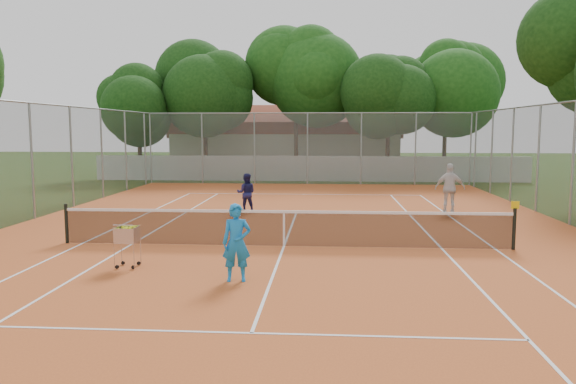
# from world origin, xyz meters

# --- Properties ---
(ground) EXTENTS (120.00, 120.00, 0.00)m
(ground) POSITION_xyz_m (0.00, 0.00, 0.00)
(ground) COLOR #1C360E
(ground) RESTS_ON ground
(court_pad) EXTENTS (18.00, 34.00, 0.02)m
(court_pad) POSITION_xyz_m (0.00, 0.00, 0.01)
(court_pad) COLOR #BE5724
(court_pad) RESTS_ON ground
(court_lines) EXTENTS (10.98, 23.78, 0.01)m
(court_lines) POSITION_xyz_m (0.00, 0.00, 0.02)
(court_lines) COLOR white
(court_lines) RESTS_ON court_pad
(tennis_net) EXTENTS (11.88, 0.10, 0.98)m
(tennis_net) POSITION_xyz_m (0.00, 0.00, 0.51)
(tennis_net) COLOR black
(tennis_net) RESTS_ON court_pad
(perimeter_fence) EXTENTS (18.00, 34.00, 4.00)m
(perimeter_fence) POSITION_xyz_m (0.00, 0.00, 2.00)
(perimeter_fence) COLOR slate
(perimeter_fence) RESTS_ON ground
(boundary_wall) EXTENTS (26.00, 0.30, 1.50)m
(boundary_wall) POSITION_xyz_m (0.00, 19.00, 0.75)
(boundary_wall) COLOR silver
(boundary_wall) RESTS_ON ground
(clubhouse) EXTENTS (16.40, 9.00, 4.40)m
(clubhouse) POSITION_xyz_m (-2.00, 29.00, 2.20)
(clubhouse) COLOR beige
(clubhouse) RESTS_ON ground
(tropical_trees) EXTENTS (29.00, 19.00, 10.00)m
(tropical_trees) POSITION_xyz_m (0.00, 22.00, 5.00)
(tropical_trees) COLOR black
(tropical_trees) RESTS_ON ground
(player_near) EXTENTS (0.62, 0.45, 1.59)m
(player_near) POSITION_xyz_m (-0.70, -3.47, 0.82)
(player_near) COLOR #187DCE
(player_near) RESTS_ON court_pad
(player_far_left) EXTENTS (0.73, 0.58, 1.46)m
(player_far_left) POSITION_xyz_m (-1.87, 5.97, 0.75)
(player_far_left) COLOR #191A4B
(player_far_left) RESTS_ON court_pad
(player_far_right) EXTENTS (1.13, 0.60, 1.83)m
(player_far_right) POSITION_xyz_m (5.66, 6.38, 0.94)
(player_far_right) COLOR silver
(player_far_right) RESTS_ON court_pad
(ball_hopper) EXTENTS (0.57, 0.57, 1.01)m
(ball_hopper) POSITION_xyz_m (-3.32, -2.53, 0.52)
(ball_hopper) COLOR #BBBAC1
(ball_hopper) RESTS_ON court_pad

